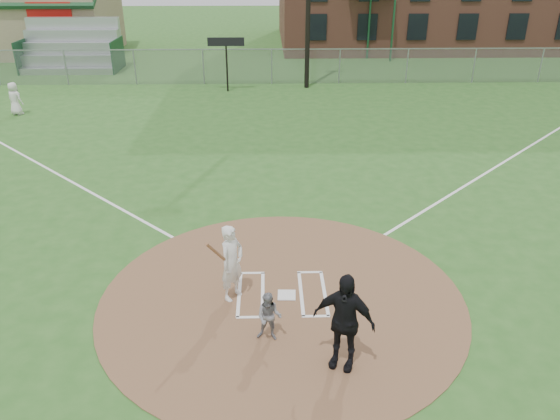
{
  "coord_description": "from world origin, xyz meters",
  "views": [
    {
      "loc": [
        -0.31,
        -10.5,
        7.34
      ],
      "look_at": [
        0.0,
        2.0,
        1.3
      ],
      "focal_mm": 35.0,
      "sensor_mm": 36.0,
      "label": 1
    }
  ],
  "objects_px": {
    "ondeck_player": "(15,99)",
    "home_plate": "(287,295)",
    "umpire": "(344,321)",
    "catcher": "(269,317)",
    "batter_at_plate": "(232,263)"
  },
  "relations": [
    {
      "from": "catcher",
      "to": "ondeck_player",
      "type": "height_order",
      "value": "ondeck_player"
    },
    {
      "from": "ondeck_player",
      "to": "batter_at_plate",
      "type": "distance_m",
      "value": 19.28
    },
    {
      "from": "ondeck_player",
      "to": "home_plate",
      "type": "bearing_deg",
      "value": 151.53
    },
    {
      "from": "home_plate",
      "to": "catcher",
      "type": "height_order",
      "value": "catcher"
    },
    {
      "from": "catcher",
      "to": "batter_at_plate",
      "type": "height_order",
      "value": "batter_at_plate"
    },
    {
      "from": "home_plate",
      "to": "catcher",
      "type": "xyz_separation_m",
      "value": [
        -0.41,
        -1.53,
        0.53
      ]
    },
    {
      "from": "catcher",
      "to": "ondeck_player",
      "type": "xyz_separation_m",
      "value": [
        -12.11,
        17.14,
        0.21
      ]
    },
    {
      "from": "home_plate",
      "to": "umpire",
      "type": "relative_size",
      "value": 0.2
    },
    {
      "from": "batter_at_plate",
      "to": "home_plate",
      "type": "bearing_deg",
      "value": 0.59
    },
    {
      "from": "catcher",
      "to": "umpire",
      "type": "bearing_deg",
      "value": -18.57
    },
    {
      "from": "home_plate",
      "to": "batter_at_plate",
      "type": "relative_size",
      "value": 0.23
    },
    {
      "from": "home_plate",
      "to": "umpire",
      "type": "distance_m",
      "value": 2.71
    },
    {
      "from": "umpire",
      "to": "ondeck_player",
      "type": "height_order",
      "value": "umpire"
    },
    {
      "from": "home_plate",
      "to": "catcher",
      "type": "relative_size",
      "value": 0.38
    },
    {
      "from": "umpire",
      "to": "ondeck_player",
      "type": "xyz_separation_m",
      "value": [
        -13.5,
        17.94,
        -0.26
      ]
    }
  ]
}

